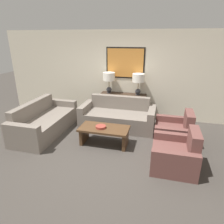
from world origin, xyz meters
name	(u,v)px	position (x,y,z in m)	size (l,w,h in m)	color
ground_plane	(102,154)	(0.00, 0.00, 0.00)	(20.00, 20.00, 0.00)	#3D3833
back_wall	(125,75)	(0.00, 2.49, 1.33)	(8.12, 0.12, 2.65)	beige
console_table	(123,106)	(0.00, 2.22, 0.39)	(1.41, 0.39, 0.79)	#332319
table_lamp_left	(109,78)	(-0.45, 2.22, 1.25)	(0.36, 0.36, 0.64)	#333338
table_lamp_right	(138,80)	(0.45, 2.22, 1.25)	(0.36, 0.36, 0.64)	#333338
couch_by_back_wall	(118,117)	(0.00, 1.50, 0.29)	(2.07, 0.90, 0.84)	slate
couch_by_side	(45,122)	(-1.82, 0.66, 0.29)	(0.90, 2.07, 0.84)	slate
coffee_table	(104,132)	(-0.09, 0.44, 0.32)	(1.16, 0.58, 0.44)	#4C331E
decorative_bowl	(101,127)	(-0.16, 0.40, 0.47)	(0.24, 0.24, 0.05)	#93382D
armchair_near_back_wall	(174,132)	(1.54, 0.95, 0.27)	(0.85, 0.91, 0.81)	brown
armchair_near_camera	(176,155)	(1.54, -0.06, 0.27)	(0.85, 0.91, 0.81)	brown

